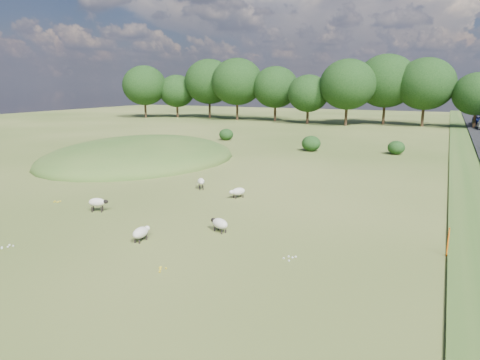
# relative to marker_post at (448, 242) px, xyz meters

# --- Properties ---
(ground) EXTENTS (160.00, 160.00, 0.00)m
(ground) POSITION_rel_marker_post_xyz_m (-13.57, 20.96, -0.60)
(ground) COLOR #334F18
(ground) RESTS_ON ground
(mound) EXTENTS (16.00, 20.00, 4.00)m
(mound) POSITION_rel_marker_post_xyz_m (-25.57, 12.96, -0.60)
(mound) COLOR #33561E
(mound) RESTS_ON ground
(treeline) EXTENTS (96.28, 14.66, 11.70)m
(treeline) POSITION_rel_marker_post_xyz_m (-14.62, 56.40, 5.97)
(treeline) COLOR black
(treeline) RESTS_ON ground
(shrubs) EXTENTS (21.71, 5.79, 1.58)m
(shrubs) POSITION_rel_marker_post_xyz_m (-14.39, 26.07, 0.13)
(shrubs) COLOR black
(shrubs) RESTS_ON ground
(marker_post) EXTENTS (0.06, 0.06, 1.20)m
(marker_post) POSITION_rel_marker_post_xyz_m (0.00, 0.00, 0.00)
(marker_post) COLOR #D8590C
(marker_post) RESTS_ON ground
(sheep_0) EXTENTS (1.17, 0.84, 0.65)m
(sheep_0) POSITION_rel_marker_post_xyz_m (-9.56, -1.39, -0.19)
(sheep_0) COLOR beige
(sheep_0) RESTS_ON ground
(sheep_1) EXTENTS (0.84, 1.00, 0.73)m
(sheep_1) POSITION_rel_marker_post_xyz_m (-14.61, 5.41, -0.09)
(sheep_1) COLOR beige
(sheep_1) RESTS_ON ground
(sheep_2) EXTENTS (0.53, 1.12, 0.64)m
(sheep_2) POSITION_rel_marker_post_xyz_m (-12.08, -3.95, -0.20)
(sheep_2) COLOR beige
(sheep_2) RESTS_ON ground
(sheep_3) EXTENTS (0.87, 1.12, 0.63)m
(sheep_3) POSITION_rel_marker_post_xyz_m (-11.46, 4.44, -0.20)
(sheep_3) COLOR beige
(sheep_3) RESTS_ON ground
(sheep_4) EXTENTS (1.10, 0.78, 0.77)m
(sheep_4) POSITION_rel_marker_post_xyz_m (-16.98, -1.43, -0.06)
(sheep_4) COLOR beige
(sheep_4) RESTS_ON ground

